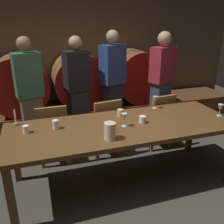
{
  "coord_description": "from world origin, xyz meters",
  "views": [
    {
      "loc": [
        -0.8,
        -2.27,
        1.96
      ],
      "look_at": [
        0.05,
        0.39,
        0.87
      ],
      "focal_mm": 39.28,
      "sensor_mm": 36.0,
      "label": 1
    }
  ],
  "objects": [
    {
      "name": "cup_far_left",
      "position": [
        -0.95,
        0.3,
        0.82
      ],
      "size": [
        0.07,
        0.07,
        0.09
      ],
      "primitive_type": "cylinder",
      "color": "white",
      "rests_on": "dining_table"
    },
    {
      "name": "wine_barrel_center",
      "position": [
        -0.01,
        2.12,
        0.87
      ],
      "size": [
        0.99,
        0.8,
        0.99
      ],
      "color": "brown",
      "rests_on": "barrel_shelf"
    },
    {
      "name": "guest_far_right",
      "position": [
        1.19,
        1.24,
        0.9
      ],
      "size": [
        0.44,
        0.36,
        1.75
      ],
      "rotation": [
        0.0,
        0.0,
        3.5
      ],
      "color": "#33384C",
      "rests_on": "ground"
    },
    {
      "name": "candle_center",
      "position": [
        -1.07,
        0.55,
        0.84
      ],
      "size": [
        0.05,
        0.05,
        0.21
      ],
      "color": "olive",
      "rests_on": "dining_table"
    },
    {
      "name": "barrel_shelf",
      "position": [
        0.0,
        2.12,
        0.19
      ],
      "size": [
        6.19,
        0.9,
        0.39
      ],
      "primitive_type": "cube",
      "color": "#4C2D16",
      "rests_on": "ground"
    },
    {
      "name": "wine_glass_right",
      "position": [
        1.38,
        0.06,
        0.89
      ],
      "size": [
        0.07,
        0.07,
        0.15
      ],
      "color": "silver",
      "rests_on": "dining_table"
    },
    {
      "name": "ground_plane",
      "position": [
        0.0,
        0.0,
        0.0
      ],
      "size": [
        8.94,
        8.94,
        0.0
      ],
      "primitive_type": "plane",
      "color": "#3F3A33"
    },
    {
      "name": "cup_center_right",
      "position": [
        0.18,
        0.44,
        0.82
      ],
      "size": [
        0.08,
        0.08,
        0.09
      ],
      "primitive_type": "cylinder",
      "color": "beige",
      "rests_on": "dining_table"
    },
    {
      "name": "wine_glass_center",
      "position": [
        0.72,
        0.56,
        0.9
      ],
      "size": [
        0.06,
        0.06,
        0.17
      ],
      "color": "silver",
      "rests_on": "dining_table"
    },
    {
      "name": "cup_far_right",
      "position": [
        0.36,
        0.16,
        0.82
      ],
      "size": [
        0.08,
        0.08,
        0.08
      ],
      "primitive_type": "cylinder",
      "color": "white",
      "rests_on": "dining_table"
    },
    {
      "name": "guest_far_left",
      "position": [
        -0.89,
        1.41,
        0.88
      ],
      "size": [
        0.42,
        0.32,
        1.71
      ],
      "rotation": [
        0.0,
        0.0,
        3.36
      ],
      "color": "brown",
      "rests_on": "ground"
    },
    {
      "name": "wine_barrel_right",
      "position": [
        1.1,
        2.12,
        0.87
      ],
      "size": [
        0.99,
        0.8,
        0.99
      ],
      "color": "brown",
      "rests_on": "barrel_shelf"
    },
    {
      "name": "cup_center_left",
      "position": [
        -0.64,
        0.31,
        0.83
      ],
      "size": [
        0.07,
        0.07,
        0.1
      ],
      "primitive_type": "cylinder",
      "color": "white",
      "rests_on": "dining_table"
    },
    {
      "name": "wine_glass_left",
      "position": [
        0.12,
        0.13,
        0.89
      ],
      "size": [
        0.07,
        0.07,
        0.16
      ],
      "color": "silver",
      "rests_on": "dining_table"
    },
    {
      "name": "chair_center",
      "position": [
        0.1,
        0.86,
        0.49
      ],
      "size": [
        0.45,
        0.45,
        0.88
      ],
      "rotation": [
        0.0,
        0.0,
        3.27
      ],
      "color": "olive",
      "rests_on": "ground"
    },
    {
      "name": "chair_right",
      "position": [
        0.96,
        0.84,
        0.49
      ],
      "size": [
        0.44,
        0.44,
        0.88
      ],
      "rotation": [
        0.0,
        0.0,
        3.26
      ],
      "color": "olive",
      "rests_on": "ground"
    },
    {
      "name": "pitcher",
      "position": [
        -0.13,
        -0.12,
        0.87
      ],
      "size": [
        0.12,
        0.12,
        0.18
      ],
      "color": "beige",
      "rests_on": "dining_table"
    },
    {
      "name": "guest_center_right",
      "position": [
        0.41,
        1.46,
        0.91
      ],
      "size": [
        0.44,
        0.36,
        1.77
      ],
      "rotation": [
        0.0,
        0.0,
        3.51
      ],
      "color": "black",
      "rests_on": "ground"
    },
    {
      "name": "dining_table",
      "position": [
        0.12,
        0.17,
        0.72
      ],
      "size": [
        2.67,
        0.96,
        0.78
      ],
      "color": "brown",
      "rests_on": "ground"
    },
    {
      "name": "guest_center_left",
      "position": [
        -0.18,
        1.45,
        0.87
      ],
      "size": [
        0.42,
        0.32,
        1.7
      ],
      "rotation": [
        0.0,
        0.0,
        3.36
      ],
      "color": "black",
      "rests_on": "ground"
    },
    {
      "name": "chair_left",
      "position": [
        -0.65,
        0.87,
        0.49
      ],
      "size": [
        0.4,
        0.4,
        0.88
      ],
      "rotation": [
        0.0,
        0.0,
        3.14
      ],
      "color": "olive",
      "rests_on": "ground"
    },
    {
      "name": "wine_barrel_left",
      "position": [
        -1.07,
        2.12,
        0.87
      ],
      "size": [
        0.99,
        0.8,
        0.99
      ],
      "color": "brown",
      "rests_on": "barrel_shelf"
    },
    {
      "name": "back_wall",
      "position": [
        0.0,
        2.67,
        1.32
      ],
      "size": [
        6.88,
        0.24,
        2.65
      ],
      "primitive_type": "cube",
      "color": "brown",
      "rests_on": "ground"
    }
  ]
}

